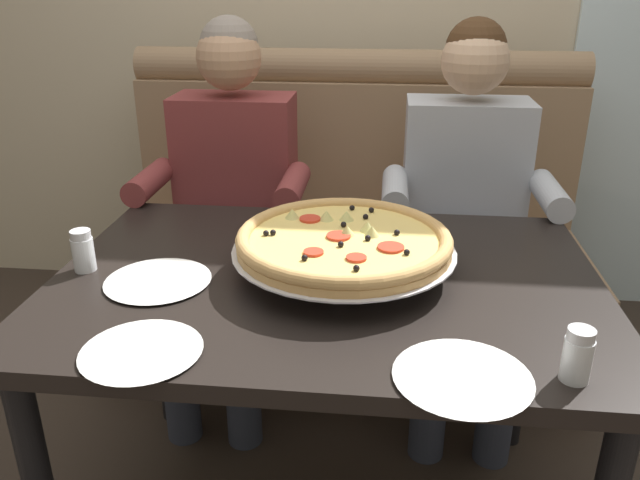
{
  "coord_description": "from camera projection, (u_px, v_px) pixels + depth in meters",
  "views": [
    {
      "loc": [
        0.13,
        -1.31,
        1.39
      ],
      "look_at": [
        -0.01,
        -0.04,
        0.85
      ],
      "focal_mm": 35.44,
      "sensor_mm": 36.0,
      "label": 1
    }
  ],
  "objects": [
    {
      "name": "booth_bench",
      "position": [
        349.0,
        252.0,
        2.44
      ],
      "size": [
        1.73,
        0.78,
        1.13
      ],
      "color": "#937556",
      "rests_on": "ground_plane"
    },
    {
      "name": "shaker_pepper_flakes",
      "position": [
        83.0,
        253.0,
        1.48
      ],
      "size": [
        0.05,
        0.05,
        0.1
      ],
      "color": "white",
      "rests_on": "dining_table"
    },
    {
      "name": "shaker_oregano",
      "position": [
        577.0,
        359.0,
        1.08
      ],
      "size": [
        0.05,
        0.05,
        0.1
      ],
      "color": "white",
      "rests_on": "dining_table"
    },
    {
      "name": "dining_table",
      "position": [
        326.0,
        309.0,
        1.5
      ],
      "size": [
        1.26,
        0.89,
        0.74
      ],
      "color": "black",
      "rests_on": "ground_plane"
    },
    {
      "name": "plate_near_left",
      "position": [
        141.0,
        348.0,
        1.17
      ],
      "size": [
        0.23,
        0.23,
        0.02
      ],
      "color": "white",
      "rests_on": "dining_table"
    },
    {
      "name": "diner_right",
      "position": [
        466.0,
        203.0,
        2.04
      ],
      "size": [
        0.54,
        0.64,
        1.27
      ],
      "color": "#2D3342",
      "rests_on": "ground_plane"
    },
    {
      "name": "plate_far_side",
      "position": [
        158.0,
        278.0,
        1.43
      ],
      "size": [
        0.24,
        0.24,
        0.02
      ],
      "color": "white",
      "rests_on": "dining_table"
    },
    {
      "name": "diner_left",
      "position": [
        230.0,
        195.0,
        2.11
      ],
      "size": [
        0.54,
        0.64,
        1.27
      ],
      "color": "#2D3342",
      "rests_on": "ground_plane"
    },
    {
      "name": "pizza",
      "position": [
        344.0,
        241.0,
        1.46
      ],
      "size": [
        0.52,
        0.52,
        0.11
      ],
      "color": "silver",
      "rests_on": "dining_table"
    },
    {
      "name": "plate_near_right",
      "position": [
        463.0,
        374.0,
        1.09
      ],
      "size": [
        0.24,
        0.24,
        0.02
      ],
      "color": "white",
      "rests_on": "dining_table"
    }
  ]
}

